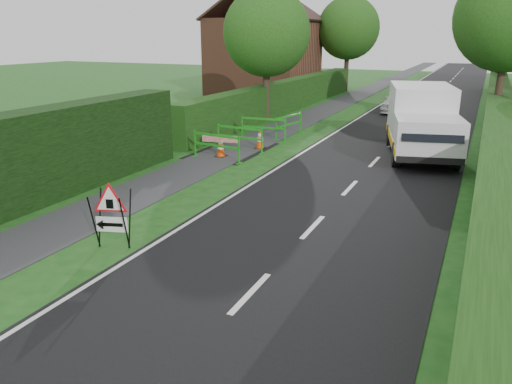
% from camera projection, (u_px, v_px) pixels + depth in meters
% --- Properties ---
extents(ground, '(120.00, 120.00, 0.00)m').
position_uv_depth(ground, '(102.00, 290.00, 9.02)').
color(ground, '#164B15').
rests_on(ground, ground).
extents(road_surface, '(6.00, 90.00, 0.02)m').
position_uv_depth(road_surface, '(439.00, 94.00, 38.34)').
color(road_surface, black).
rests_on(road_surface, ground).
extents(footpath, '(2.00, 90.00, 0.02)m').
position_uv_depth(footpath, '(368.00, 91.00, 40.53)').
color(footpath, '#2D2D30').
rests_on(footpath, ground).
extents(hedge_west_far, '(1.00, 24.00, 1.80)m').
position_uv_depth(hedge_west_far, '(286.00, 111.00, 30.06)').
color(hedge_west_far, '#14380F').
rests_on(hedge_west_far, ground).
extents(hedge_east, '(1.20, 50.00, 1.50)m').
position_uv_depth(hedge_east, '(496.00, 148.00, 20.30)').
color(hedge_east, '#14380F').
rests_on(hedge_east, ground).
extents(house_west, '(7.50, 7.40, 7.88)m').
position_uv_depth(house_west, '(264.00, 55.00, 38.10)').
color(house_west, brown).
rests_on(house_west, ground).
extents(tree_nw, '(4.40, 4.40, 6.70)m').
position_uv_depth(tree_nw, '(267.00, 33.00, 25.08)').
color(tree_nw, '#2D2116').
rests_on(tree_nw, ground).
extents(tree_ne, '(5.20, 5.20, 7.79)m').
position_uv_depth(tree_ne, '(509.00, 17.00, 23.96)').
color(tree_ne, '#2D2116').
rests_on(tree_ne, ground).
extents(tree_fw, '(4.80, 4.80, 7.24)m').
position_uv_depth(tree_fw, '(348.00, 28.00, 38.83)').
color(tree_fw, '#2D2116').
rests_on(tree_fw, ground).
extents(tree_fe, '(4.20, 4.20, 6.33)m').
position_uv_depth(tree_fe, '(503.00, 37.00, 38.11)').
color(tree_fe, '#2D2116').
rests_on(tree_fe, ground).
extents(triangle_sign, '(1.07, 1.07, 1.24)m').
position_uv_depth(triangle_sign, '(109.00, 211.00, 10.52)').
color(triangle_sign, black).
rests_on(triangle_sign, ground).
extents(works_van, '(3.41, 5.96, 2.56)m').
position_uv_depth(works_van, '(422.00, 120.00, 18.64)').
color(works_van, silver).
rests_on(works_van, ground).
extents(traffic_cone_0, '(0.38, 0.38, 0.79)m').
position_uv_depth(traffic_cone_0, '(437.00, 153.00, 17.67)').
color(traffic_cone_0, black).
rests_on(traffic_cone_0, ground).
extents(traffic_cone_1, '(0.38, 0.38, 0.79)m').
position_uv_depth(traffic_cone_1, '(450.00, 147.00, 18.56)').
color(traffic_cone_1, black).
rests_on(traffic_cone_1, ground).
extents(traffic_cone_2, '(0.38, 0.38, 0.79)m').
position_uv_depth(traffic_cone_2, '(455.00, 137.00, 20.42)').
color(traffic_cone_2, black).
rests_on(traffic_cone_2, ground).
extents(traffic_cone_3, '(0.38, 0.38, 0.79)m').
position_uv_depth(traffic_cone_3, '(221.00, 147.00, 18.68)').
color(traffic_cone_3, black).
rests_on(traffic_cone_3, ground).
extents(traffic_cone_4, '(0.38, 0.38, 0.79)m').
position_uv_depth(traffic_cone_4, '(260.00, 139.00, 20.02)').
color(traffic_cone_4, black).
rests_on(traffic_cone_4, ground).
extents(ped_barrier_0, '(2.09, 0.64, 1.00)m').
position_uv_depth(ped_barrier_0, '(216.00, 143.00, 18.08)').
color(ped_barrier_0, '#1B8B19').
rests_on(ped_barrier_0, ground).
extents(ped_barrier_1, '(2.08, 0.52, 1.00)m').
position_uv_depth(ped_barrier_1, '(239.00, 135.00, 19.54)').
color(ped_barrier_1, '#1B8B19').
rests_on(ped_barrier_1, ground).
extents(ped_barrier_2, '(2.08, 0.47, 1.00)m').
position_uv_depth(ped_barrier_2, '(263.00, 126.00, 21.58)').
color(ped_barrier_2, '#1B8B19').
rests_on(ped_barrier_2, ground).
extents(ped_barrier_3, '(0.77, 2.09, 1.00)m').
position_uv_depth(ped_barrier_3, '(289.00, 123.00, 22.31)').
color(ped_barrier_3, '#1B8B19').
rests_on(ped_barrier_3, ground).
extents(redwhite_plank, '(1.47, 0.38, 0.25)m').
position_uv_depth(redwhite_plank, '(221.00, 150.00, 19.87)').
color(redwhite_plank, red).
rests_on(redwhite_plank, ground).
extents(hatchback_car, '(1.75, 4.02, 1.35)m').
position_uv_depth(hatchback_car, '(400.00, 101.00, 29.20)').
color(hatchback_car, silver).
rests_on(hatchback_car, ground).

